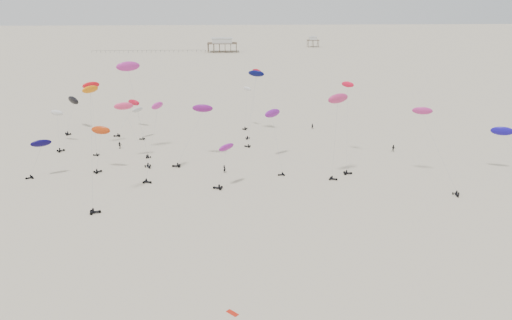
{
  "coord_description": "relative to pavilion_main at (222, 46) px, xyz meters",
  "views": [
    {
      "loc": [
        -5.42,
        -12.8,
        41.27
      ],
      "look_at": [
        0.0,
        88.0,
        7.0
      ],
      "focal_mm": 35.0,
      "sensor_mm": 36.0,
      "label": 1
    }
  ],
  "objects": [
    {
      "name": "rig_13",
      "position": [
        -32.45,
        -228.12,
        10.89
      ],
      "size": [
        5.13,
        11.33,
        18.91
      ],
      "rotation": [
        0.0,
        0.0,
        1.49
      ],
      "color": "black",
      "rests_on": "ground"
    },
    {
      "name": "rig_4",
      "position": [
        69.26,
        -253.67,
        4.71
      ],
      "size": [
        6.93,
        17.68,
        17.34
      ],
      "rotation": [
        0.0,
        0.0,
        4.06
      ],
      "color": "black",
      "rests_on": "ground"
    },
    {
      "name": "rig_15",
      "position": [
        -20.6,
        -234.59,
        16.81
      ],
      "size": [
        8.17,
        7.14,
        24.71
      ],
      "rotation": [
        0.0,
        0.0,
        0.49
      ],
      "color": "black",
      "rests_on": "ground"
    },
    {
      "name": "spectator_3",
      "position": [
        30.51,
        -211.73,
        -4.22
      ],
      "size": [
        0.81,
        0.62,
        2.01
      ],
      "primitive_type": "imported",
      "rotation": [
        0.0,
        0.0,
        2.97
      ],
      "color": "black",
      "rests_on": "ground"
    },
    {
      "name": "pavilion_small",
      "position": [
        70.0,
        30.0,
        -0.74
      ],
      "size": [
        9.0,
        7.0,
        8.0
      ],
      "color": "brown",
      "rests_on": "ground"
    },
    {
      "name": "pavilion_main",
      "position": [
        0.0,
        0.0,
        0.0
      ],
      "size": [
        21.0,
        13.0,
        9.8
      ],
      "color": "brown",
      "rests_on": "ground"
    },
    {
      "name": "grounded_kite_b",
      "position": [
        4.46,
        -305.62,
        -4.22
      ],
      "size": [
        1.77,
        1.76,
        0.07
      ],
      "primitive_type": "cube",
      "rotation": [
        0.0,
        0.0,
        -0.78
      ],
      "color": "red",
      "rests_on": "ground"
    },
    {
      "name": "rig_3",
      "position": [
        11.72,
        -216.8,
        8.4
      ],
      "size": [
        5.69,
        10.67,
        19.84
      ],
      "rotation": [
        0.0,
        0.0,
        2.89
      ],
      "color": "black",
      "rests_on": "ground"
    },
    {
      "name": "spectator_1",
      "position": [
        48.66,
        -236.31,
        -4.22
      ],
      "size": [
        1.2,
        0.88,
        2.2
      ],
      "primitive_type": "imported",
      "rotation": [
        0.0,
        0.0,
        6.02
      ],
      "color": "black",
      "rests_on": "ground"
    },
    {
      "name": "rig_17",
      "position": [
        -3.48,
        -239.72,
        6.62
      ],
      "size": [
        10.25,
        9.53,
        15.47
      ],
      "rotation": [
        0.0,
        0.0,
        1.54
      ],
      "color": "black",
      "rests_on": "ground"
    },
    {
      "name": "spectator_2",
      "position": [
        -25.99,
        -229.42,
        -4.22
      ],
      "size": [
        1.46,
        0.97,
        2.27
      ],
      "primitive_type": "imported",
      "rotation": [
        0.0,
        0.0,
        6.08
      ],
      "color": "black",
      "rests_on": "ground"
    },
    {
      "name": "rig_5",
      "position": [
        -43.41,
        -225.17,
        1.97
      ],
      "size": [
        6.37,
        11.84,
        11.93
      ],
      "rotation": [
        0.0,
        0.0,
        5.43
      ],
      "color": "black",
      "rests_on": "ground"
    },
    {
      "name": "rig_10",
      "position": [
        15.48,
        -241.07,
        6.54
      ],
      "size": [
        5.09,
        16.35,
        16.91
      ],
      "rotation": [
        0.0,
        0.0,
        1.8
      ],
      "color": "black",
      "rests_on": "ground"
    },
    {
      "name": "spectator_0",
      "position": [
        3.06,
        -250.43,
        -4.22
      ],
      "size": [
        0.98,
        0.98,
        2.26
      ],
      "primitive_type": "imported",
      "rotation": [
        0.0,
        0.0,
        2.37
      ],
      "color": "black",
      "rests_on": "ground"
    },
    {
      "name": "rig_8",
      "position": [
        -44.18,
        -208.07,
        3.61
      ],
      "size": [
        5.68,
        11.91,
        11.39
      ],
      "rotation": [
        0.0,
        0.0,
        0.86
      ],
      "color": "black",
      "rests_on": "ground"
    },
    {
      "name": "rig_9",
      "position": [
        -21.92,
        -220.18,
        2.78
      ],
      "size": [
        3.84,
        4.12,
        9.72
      ],
      "rotation": [
        0.0,
        0.0,
        1.54
      ],
      "color": "black",
      "rests_on": "ground"
    },
    {
      "name": "rig_0",
      "position": [
        49.21,
        -257.8,
        7.63
      ],
      "size": [
        7.61,
        15.32,
        19.39
      ],
      "rotation": [
        0.0,
        0.0,
        3.01
      ],
      "color": "black",
      "rests_on": "ground"
    },
    {
      "name": "rig_16",
      "position": [
        -26.28,
        -247.42,
        3.85
      ],
      "size": [
        5.01,
        4.38,
        11.2
      ],
      "rotation": [
        0.0,
        0.0,
        5.45
      ],
      "color": "black",
      "rests_on": "ground"
    },
    {
      "name": "rig_20",
      "position": [
        12.2,
        -217.04,
        11.82
      ],
      "size": [
        7.0,
        17.85,
        22.48
      ],
      "rotation": [
        0.0,
        0.0,
        1.23
      ],
      "color": "black",
      "rests_on": "ground"
    },
    {
      "name": "rig_14",
      "position": [
        28.49,
        -255.36,
        12.25
      ],
      "size": [
        5.93,
        4.64,
        20.14
      ],
      "rotation": [
        0.0,
        0.0,
        4.27
      ],
      "color": "black",
      "rests_on": "ground"
    },
    {
      "name": "rig_11",
      "position": [
        -22.19,
        -268.88,
        9.03
      ],
      "size": [
        3.4,
        8.75,
        24.25
      ],
      "rotation": [
        0.0,
        0.0,
        4.93
      ],
      "color": "black",
      "rests_on": "ground"
    },
    {
      "name": "ground_plane",
      "position": [
        10.0,
        -150.0,
        -4.22
      ],
      "size": [
        900.0,
        900.0,
        0.0
      ],
      "primitive_type": "plane",
      "color": "beige"
    },
    {
      "name": "rig_1",
      "position": [
        9.84,
        -209.54,
        3.93
      ],
      "size": [
        3.45,
        5.93,
        13.21
      ],
      "rotation": [
        0.0,
        0.0,
        5.63
      ],
      "color": "black",
      "rests_on": "ground"
    },
    {
      "name": "rig_6",
      "position": [
        -20.32,
        -240.85,
        6.4
      ],
      "size": [
        9.89,
        9.5,
        15.93
      ],
      "rotation": [
        0.0,
        0.0,
        3.58
      ],
      "color": "black",
      "rests_on": "ground"
    },
    {
      "name": "pier_fence",
      "position": [
        -52.0,
        -0.0,
        -3.45
      ],
      "size": [
        80.2,
        0.2,
        1.5
      ],
      "color": "black",
      "rests_on": "ground"
    },
    {
      "name": "rig_12",
      "position": [
        -39.32,
        -251.14,
        2.72
      ],
      "size": [
        6.81,
        4.05,
        9.38
      ],
      "rotation": [
        0.0,
        0.0,
        2.11
      ],
      "color": "black",
      "rests_on": "ground"
    },
    {
      "name": "rig_7",
      "position": [
        -12.74,
        -251.96,
        7.19
      ],
      "size": [
        5.34,
        9.41,
        17.45
      ],
      "rotation": [
        0.0,
        0.0,
        4.33
      ],
      "color": "black",
      "rests_on": "ground"
    },
    {
      "name": "rig_2",
      "position": [
        3.14,
        -259.94,
        2.55
      ],
      "size": [
        5.41,
        4.57,
        10.33
      ],
      "rotation": [
        0.0,
        0.0,
        1.34
      ],
      "color": "black",
      "rests_on": "ground"
    },
    {
      "name": "rig_18",
      "position": [
        -26.36,
        -208.93,
        2.17
      ],
      "size": [
        7.05,
        13.71,
        13.12
      ],
      "rotation": [
        0.0,
        0.0,
        1.72
      ],
      "color": "black",
      "rests_on": "ground"
    },
    {
      "name": "rig_19",
      "position": [
        33.46,
        -245.2,
        6.71
      ],
      "size": [
        4.95,
        16.31,
        22.59
      ],
      "rotation": [
        0.0,
        0.0,
        4.68
      ],
      "color": "black",
      "rests_on": "ground"
    }
  ]
}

